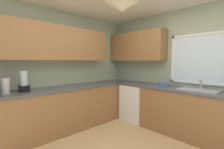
# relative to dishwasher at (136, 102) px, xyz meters

# --- Properties ---
(room_shell) EXTENTS (4.01, 3.97, 2.58)m
(room_shell) POSITION_rel_dishwasher_xyz_m (0.14, -1.03, 1.39)
(room_shell) COLOR #9EAD8E
(room_shell) RESTS_ON ground_plane
(counter_run_left) EXTENTS (0.65, 3.58, 0.90)m
(counter_run_left) POSITION_rel_dishwasher_xyz_m (-0.66, -1.58, 0.02)
(counter_run_left) COLOR olive
(counter_run_left) RESTS_ON ground_plane
(counter_run_back) EXTENTS (3.10, 0.65, 0.90)m
(counter_run_back) POSITION_rel_dishwasher_xyz_m (1.19, 0.03, 0.02)
(counter_run_back) COLOR olive
(counter_run_back) RESTS_ON ground_plane
(dishwasher) EXTENTS (0.60, 0.60, 0.86)m
(dishwasher) POSITION_rel_dishwasher_xyz_m (0.00, 0.00, 0.00)
(dishwasher) COLOR white
(dishwasher) RESTS_ON ground_plane
(kettle) EXTENTS (0.14, 0.14, 0.26)m
(kettle) POSITION_rel_dishwasher_xyz_m (-0.64, -2.57, 0.60)
(kettle) COLOR #B7B7BC
(kettle) RESTS_ON counter_run_left
(sink_assembly) EXTENTS (0.65, 0.40, 0.19)m
(sink_assembly) POSITION_rel_dishwasher_xyz_m (1.36, 0.04, 0.48)
(sink_assembly) COLOR #9EA0A5
(sink_assembly) RESTS_ON counter_run_back
(bowl) EXTENTS (0.22, 0.22, 0.09)m
(bowl) POSITION_rel_dishwasher_xyz_m (0.68, 0.03, 0.52)
(bowl) COLOR #4C7099
(bowl) RESTS_ON counter_run_back
(blender_appliance) EXTENTS (0.15, 0.15, 0.36)m
(blender_appliance) POSITION_rel_dishwasher_xyz_m (-0.66, -2.29, 0.64)
(blender_appliance) COLOR black
(blender_appliance) RESTS_ON counter_run_left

